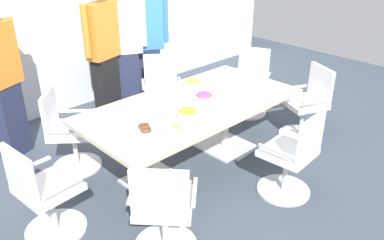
{
  "coord_description": "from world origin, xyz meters",
  "views": [
    {
      "loc": [
        -2.7,
        -2.81,
        2.48
      ],
      "look_at": [
        0.0,
        0.0,
        0.55
      ],
      "focal_mm": 37.48,
      "sensor_mm": 36.0,
      "label": 1
    }
  ],
  "objects_px": {
    "office_chair_0": "(162,94)",
    "office_chair_5": "(307,106)",
    "person_standing_1": "(103,50)",
    "person_standing_2": "(125,46)",
    "office_chair_3": "(163,213)",
    "office_chair_6": "(250,85)",
    "snack_bowl_chips_yellow": "(193,83)",
    "person_standing_0": "(1,78)",
    "napkin_pile": "(249,99)",
    "plate_stack": "(254,84)",
    "office_chair_1": "(68,135)",
    "office_chair_2": "(44,196)",
    "donut_platter": "(160,126)",
    "snack_bowl_chips_orange": "(188,113)",
    "office_chair_4": "(292,159)",
    "person_standing_3": "(147,42)",
    "conference_table": "(192,114)",
    "snack_bowl_candy_mix": "(204,98)"
  },
  "relations": [
    {
      "from": "office_chair_0",
      "to": "office_chair_5",
      "type": "distance_m",
      "value": 1.89
    },
    {
      "from": "person_standing_1",
      "to": "person_standing_2",
      "type": "xyz_separation_m",
      "value": [
        0.36,
        0.03,
        -0.02
      ]
    },
    {
      "from": "office_chair_0",
      "to": "office_chair_3",
      "type": "height_order",
      "value": "same"
    },
    {
      "from": "office_chair_6",
      "to": "person_standing_2",
      "type": "height_order",
      "value": "person_standing_2"
    },
    {
      "from": "office_chair_6",
      "to": "snack_bowl_chips_yellow",
      "type": "bearing_deg",
      "value": 71.53
    },
    {
      "from": "person_standing_2",
      "to": "office_chair_3",
      "type": "bearing_deg",
      "value": 85.69
    },
    {
      "from": "person_standing_0",
      "to": "napkin_pile",
      "type": "bearing_deg",
      "value": 107.57
    },
    {
      "from": "person_standing_1",
      "to": "office_chair_6",
      "type": "bearing_deg",
      "value": 127.61
    },
    {
      "from": "office_chair_5",
      "to": "snack_bowl_chips_yellow",
      "type": "distance_m",
      "value": 1.5
    },
    {
      "from": "office_chair_0",
      "to": "office_chair_3",
      "type": "xyz_separation_m",
      "value": [
        -1.57,
        -1.89,
        0.0
      ]
    },
    {
      "from": "plate_stack",
      "to": "snack_bowl_chips_yellow",
      "type": "bearing_deg",
      "value": 139.97
    },
    {
      "from": "office_chair_1",
      "to": "office_chair_3",
      "type": "relative_size",
      "value": 1.0
    },
    {
      "from": "person_standing_0",
      "to": "plate_stack",
      "type": "xyz_separation_m",
      "value": [
        2.23,
        -1.75,
        -0.18
      ]
    },
    {
      "from": "office_chair_1",
      "to": "office_chair_6",
      "type": "bearing_deg",
      "value": 121.77
    },
    {
      "from": "office_chair_2",
      "to": "office_chair_6",
      "type": "relative_size",
      "value": 1.0
    },
    {
      "from": "person_standing_0",
      "to": "donut_platter",
      "type": "bearing_deg",
      "value": 87.93
    },
    {
      "from": "snack_bowl_chips_yellow",
      "to": "napkin_pile",
      "type": "bearing_deg",
      "value": -80.28
    },
    {
      "from": "office_chair_5",
      "to": "snack_bowl_chips_orange",
      "type": "bearing_deg",
      "value": 104.7
    },
    {
      "from": "office_chair_6",
      "to": "office_chair_4",
      "type": "bearing_deg",
      "value": 116.94
    },
    {
      "from": "office_chair_3",
      "to": "person_standing_3",
      "type": "xyz_separation_m",
      "value": [
        1.81,
        2.47,
        0.55
      ]
    },
    {
      "from": "office_chair_2",
      "to": "office_chair_5",
      "type": "distance_m",
      "value": 3.26
    },
    {
      "from": "office_chair_0",
      "to": "person_standing_1",
      "type": "distance_m",
      "value": 0.95
    },
    {
      "from": "office_chair_1",
      "to": "office_chair_2",
      "type": "relative_size",
      "value": 1.0
    },
    {
      "from": "person_standing_2",
      "to": "snack_bowl_chips_yellow",
      "type": "xyz_separation_m",
      "value": [
        -0.02,
        -1.35,
        -0.16
      ]
    },
    {
      "from": "person_standing_0",
      "to": "snack_bowl_chips_orange",
      "type": "relative_size",
      "value": 8.69
    },
    {
      "from": "office_chair_3",
      "to": "plate_stack",
      "type": "relative_size",
      "value": 5.04
    },
    {
      "from": "napkin_pile",
      "to": "conference_table",
      "type": "bearing_deg",
      "value": 137.45
    },
    {
      "from": "office_chair_2",
      "to": "snack_bowl_candy_mix",
      "type": "distance_m",
      "value": 1.85
    },
    {
      "from": "person_standing_1",
      "to": "snack_bowl_chips_yellow",
      "type": "height_order",
      "value": "person_standing_1"
    },
    {
      "from": "office_chair_0",
      "to": "napkin_pile",
      "type": "height_order",
      "value": "office_chair_0"
    },
    {
      "from": "office_chair_3",
      "to": "napkin_pile",
      "type": "bearing_deg",
      "value": 62.25
    },
    {
      "from": "office_chair_5",
      "to": "office_chair_6",
      "type": "relative_size",
      "value": 1.0
    },
    {
      "from": "office_chair_3",
      "to": "office_chair_6",
      "type": "bearing_deg",
      "value": 72.73
    },
    {
      "from": "office_chair_4",
      "to": "napkin_pile",
      "type": "height_order",
      "value": "office_chair_4"
    },
    {
      "from": "office_chair_0",
      "to": "snack_bowl_candy_mix",
      "type": "bearing_deg",
      "value": 108.15
    },
    {
      "from": "donut_platter",
      "to": "person_standing_2",
      "type": "bearing_deg",
      "value": 63.05
    },
    {
      "from": "person_standing_0",
      "to": "napkin_pile",
      "type": "height_order",
      "value": "person_standing_0"
    },
    {
      "from": "person_standing_2",
      "to": "plate_stack",
      "type": "distance_m",
      "value": 1.9
    },
    {
      "from": "office_chair_3",
      "to": "donut_platter",
      "type": "bearing_deg",
      "value": 98.83
    },
    {
      "from": "napkin_pile",
      "to": "plate_stack",
      "type": "bearing_deg",
      "value": 32.4
    },
    {
      "from": "office_chair_4",
      "to": "person_standing_3",
      "type": "relative_size",
      "value": 0.5
    },
    {
      "from": "office_chair_2",
      "to": "person_standing_3",
      "type": "relative_size",
      "value": 0.5
    },
    {
      "from": "office_chair_1",
      "to": "office_chair_6",
      "type": "relative_size",
      "value": 1.0
    },
    {
      "from": "office_chair_3",
      "to": "snack_bowl_chips_orange",
      "type": "relative_size",
      "value": 4.34
    },
    {
      "from": "conference_table",
      "to": "office_chair_3",
      "type": "height_order",
      "value": "office_chair_3"
    },
    {
      "from": "office_chair_5",
      "to": "snack_bowl_candy_mix",
      "type": "xyz_separation_m",
      "value": [
        -1.41,
        0.43,
        0.4
      ]
    },
    {
      "from": "person_standing_0",
      "to": "snack_bowl_chips_yellow",
      "type": "xyz_separation_m",
      "value": [
        1.68,
        -1.28,
        -0.15
      ]
    },
    {
      "from": "office_chair_4",
      "to": "snack_bowl_candy_mix",
      "type": "xyz_separation_m",
      "value": [
        -0.21,
        1.01,
        0.4
      ]
    },
    {
      "from": "office_chair_2",
      "to": "conference_table",
      "type": "bearing_deg",
      "value": 83.61
    },
    {
      "from": "person_standing_0",
      "to": "snack_bowl_chips_yellow",
      "type": "relative_size",
      "value": 8.82
    }
  ]
}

